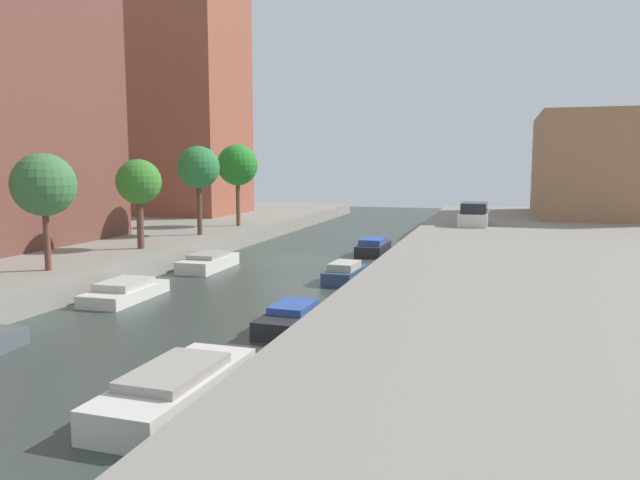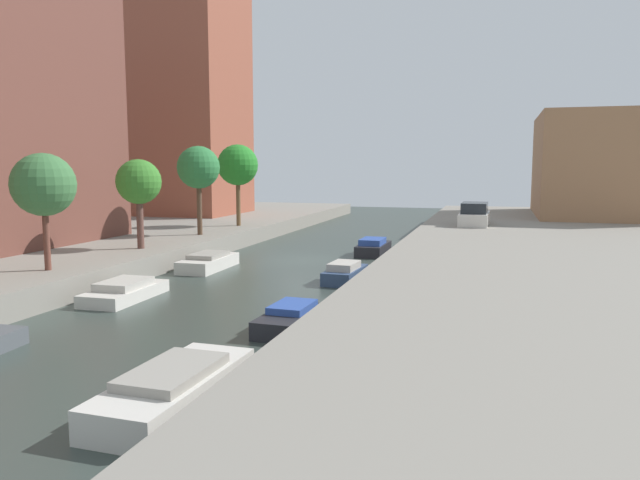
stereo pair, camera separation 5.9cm
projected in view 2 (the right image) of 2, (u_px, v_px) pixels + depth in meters
name	position (u px, v px, depth m)	size (l,w,h in m)	color
ground_plane	(302.00, 260.00, 32.65)	(84.00, 84.00, 0.00)	#333D38
quay_left	(67.00, 241.00, 36.78)	(20.00, 64.00, 1.00)	gray
quay_right	(606.00, 264.00, 28.39)	(20.00, 64.00, 1.00)	gray
apartment_tower_far	(178.00, 85.00, 50.63)	(10.00, 8.48, 21.56)	brown
low_block_right	(602.00, 165.00, 48.71)	(10.00, 13.67, 8.15)	#9E704C
street_tree_1	(44.00, 185.00, 23.41)	(2.45, 2.45, 4.58)	brown
street_tree_2	(139.00, 183.00, 29.59)	(2.19, 2.19, 4.39)	brown
street_tree_3	(198.00, 168.00, 35.43)	(2.49, 2.49, 5.21)	brown
street_tree_4	(238.00, 165.00, 40.74)	(2.75, 2.75, 5.48)	brown
parked_car	(475.00, 215.00, 41.69)	(2.02, 4.81, 1.55)	beige
moored_boat_left_1	(125.00, 291.00, 23.12)	(1.77, 3.83, 0.75)	beige
moored_boat_left_2	(208.00, 262.00, 29.83)	(1.68, 3.97, 0.81)	beige
moored_boat_right_0	(175.00, 388.00, 12.86)	(1.79, 4.53, 0.90)	beige
moored_boat_right_1	(290.00, 319.00, 18.88)	(1.45, 3.15, 0.78)	#232328
moored_boat_right_2	(345.00, 273.00, 26.66)	(1.44, 3.13, 0.89)	#33476B
moored_boat_right_3	(373.00, 248.00, 34.67)	(1.48, 3.58, 0.96)	#232328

